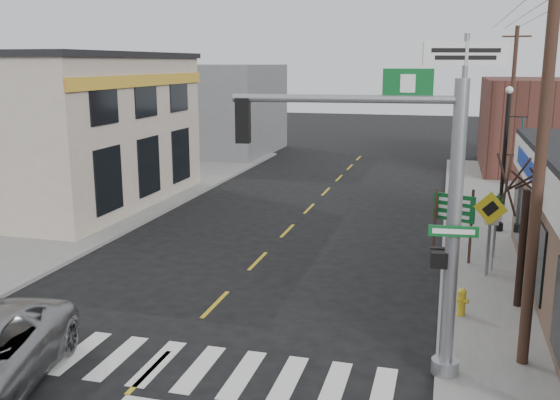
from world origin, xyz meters
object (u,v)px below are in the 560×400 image
(utility_pole_near, at_px, (542,147))
(bare_tree, at_px, (529,168))
(guide_sign, at_px, (453,215))
(fire_hydrant, at_px, (462,300))
(lamp_post, at_px, (506,149))
(dance_center_sign, at_px, (464,82))
(utility_pole_far, at_px, (511,105))
(traffic_signal_pole, at_px, (417,198))

(utility_pole_near, bearing_deg, bare_tree, 93.43)
(guide_sign, relative_size, fire_hydrant, 3.31)
(lamp_post, relative_size, dance_center_sign, 0.73)
(lamp_post, xyz_separation_m, utility_pole_near, (-0.32, -11.45, 1.52))
(fire_hydrant, xyz_separation_m, utility_pole_near, (1.27, -2.37, 4.35))
(utility_pole_far, bearing_deg, lamp_post, -91.39)
(guide_sign, distance_m, utility_pole_near, 7.74)
(guide_sign, bearing_deg, dance_center_sign, 110.81)
(dance_center_sign, height_order, bare_tree, dance_center_sign)
(utility_pole_near, distance_m, utility_pole_far, 21.69)
(traffic_signal_pole, distance_m, bare_tree, 5.12)
(dance_center_sign, xyz_separation_m, utility_pole_far, (2.61, 8.01, -1.39))
(utility_pole_near, xyz_separation_m, utility_pole_far, (1.27, 21.65, -0.51))
(fire_hydrant, distance_m, bare_tree, 3.84)
(bare_tree, bearing_deg, lamp_post, 89.25)
(traffic_signal_pole, bearing_deg, lamp_post, 71.82)
(guide_sign, distance_m, fire_hydrant, 4.69)
(dance_center_sign, xyz_separation_m, bare_tree, (1.55, -10.18, -1.86))
(dance_center_sign, distance_m, utility_pole_near, 13.73)
(traffic_signal_pole, bearing_deg, dance_center_sign, 80.03)
(dance_center_sign, bearing_deg, lamp_post, -71.78)
(lamp_post, xyz_separation_m, dance_center_sign, (-1.66, 2.18, 2.41))
(dance_center_sign, bearing_deg, traffic_signal_pole, -113.17)
(fire_hydrant, relative_size, dance_center_sign, 0.10)
(lamp_post, bearing_deg, guide_sign, -87.66)
(fire_hydrant, bearing_deg, guide_sign, 93.42)
(guide_sign, distance_m, lamp_post, 5.18)
(bare_tree, distance_m, utility_pole_far, 18.23)
(guide_sign, distance_m, bare_tree, 4.44)
(bare_tree, bearing_deg, fire_hydrant, -143.94)
(traffic_signal_pole, distance_m, dance_center_sign, 14.74)
(dance_center_sign, relative_size, utility_pole_far, 0.92)
(utility_pole_far, bearing_deg, dance_center_sign, -104.11)
(traffic_signal_pole, xyz_separation_m, bare_tree, (2.61, 4.40, 0.01))
(fire_hydrant, bearing_deg, dance_center_sign, 90.36)
(guide_sign, bearing_deg, utility_pole_near, -54.88)
(dance_center_sign, bearing_deg, bare_tree, -100.36)
(fire_hydrant, xyz_separation_m, bare_tree, (1.48, 1.08, 3.38))
(lamp_post, distance_m, utility_pole_far, 10.29)
(bare_tree, xyz_separation_m, utility_pole_near, (-0.21, -3.45, 0.98))
(bare_tree, bearing_deg, utility_pole_near, -93.52)
(traffic_signal_pole, relative_size, lamp_post, 1.14)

